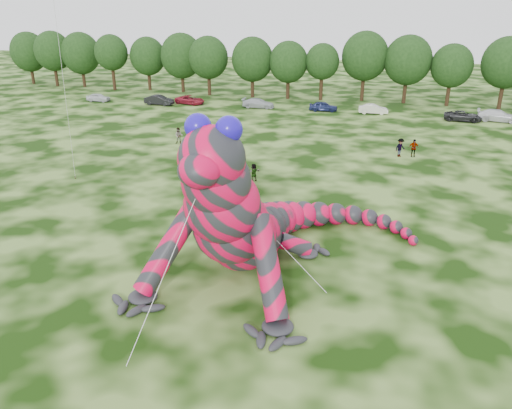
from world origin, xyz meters
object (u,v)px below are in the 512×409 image
at_px(tree_0, 30,58).
at_px(car_6, 463,116).
at_px(tree_1, 54,59).
at_px(tree_6, 209,66).
at_px(tree_12, 451,75).
at_px(inflatable_gecko, 251,184).
at_px(tree_10, 364,66).
at_px(spectator_0, 182,153).
at_px(tree_11, 407,69).
at_px(car_2, 190,100).
at_px(spectator_3, 414,148).
at_px(tree_2, 81,60).
at_px(spectator_1, 179,136).
at_px(car_4, 323,106).
at_px(tree_3, 112,62).
at_px(tree_8, 288,70).
at_px(tree_13, 505,73).
at_px(tree_4, 148,64).
at_px(spectator_2, 400,148).
at_px(car_1, 159,100).
at_px(car_7, 498,116).
at_px(tree_7, 252,67).
at_px(tree_9, 322,72).
at_px(car_5, 373,109).
at_px(spectator_5, 254,172).
at_px(tree_5, 182,63).
at_px(car_3, 258,103).
at_px(car_0, 98,97).

xyz_separation_m(tree_0, car_6, (75.91, -12.12, -4.10)).
height_order(tree_1, tree_6, tree_1).
height_order(tree_0, tree_12, tree_0).
xyz_separation_m(inflatable_gecko, tree_10, (1.48, 55.56, 0.44)).
bearing_deg(spectator_0, tree_11, -110.29).
bearing_deg(car_2, spectator_3, -109.93).
bearing_deg(tree_2, spectator_1, -43.90).
bearing_deg(car_4, car_6, -99.17).
height_order(tree_3, tree_11, tree_11).
distance_m(inflatable_gecko, tree_8, 54.92).
distance_m(tree_0, tree_13, 81.72).
xyz_separation_m(car_4, spectator_3, (12.25, -20.22, 0.20)).
relative_size(car_2, spectator_1, 2.59).
xyz_separation_m(tree_3, tree_4, (6.08, 1.64, -0.19)).
relative_size(tree_2, spectator_2, 5.24).
bearing_deg(tree_8, tree_13, 0.26).
xyz_separation_m(car_1, car_7, (47.32, 1.84, 0.02)).
relative_size(tree_3, car_2, 2.05).
xyz_separation_m(tree_8, tree_11, (18.00, 1.21, 0.56)).
bearing_deg(car_4, tree_7, 52.70).
xyz_separation_m(tree_12, car_1, (-41.62, -11.49, -3.75)).
relative_size(tree_6, tree_9, 1.09).
relative_size(tree_10, spectator_2, 5.70).
bearing_deg(car_6, tree_0, 83.49).
xyz_separation_m(tree_11, car_5, (-3.92, -9.62, -4.38)).
relative_size(tree_1, tree_10, 0.93).
distance_m(tree_12, spectator_5, 44.95).
height_order(tree_1, spectator_1, tree_1).
bearing_deg(tree_9, tree_4, 177.45).
relative_size(tree_2, tree_7, 1.02).
distance_m(tree_2, tree_9, 44.11).
bearing_deg(tree_5, tree_1, -179.13).
bearing_deg(tree_6, tree_0, 176.06).
height_order(tree_3, tree_4, tree_3).
height_order(inflatable_gecko, tree_6, inflatable_gecko).
distance_m(tree_4, tree_12, 49.66).
height_order(tree_1, tree_10, tree_10).
xyz_separation_m(tree_8, spectator_1, (-5.08, -30.68, -3.58)).
bearing_deg(car_5, tree_4, 70.05).
bearing_deg(tree_10, tree_6, -175.66).
bearing_deg(car_7, tree_11, 57.07).
bearing_deg(tree_2, car_4, -12.57).
bearing_deg(tree_4, car_5, -14.39).
bearing_deg(tree_4, car_3, -24.51).
bearing_deg(tree_2, car_0, -48.84).
bearing_deg(tree_10, tree_1, -179.46).
bearing_deg(tree_7, car_3, -68.08).
bearing_deg(car_7, car_0, 99.18).
distance_m(tree_2, tree_7, 33.00).
bearing_deg(tree_12, car_1, -164.56).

